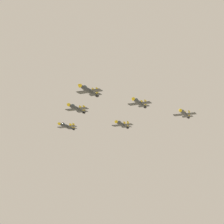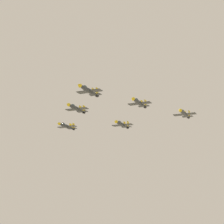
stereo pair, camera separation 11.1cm
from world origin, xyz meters
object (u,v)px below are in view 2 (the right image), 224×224
object	(u,v)px
jet_lead	(89,90)
jet_right_wingman	(76,108)
jet_left_outer	(184,114)
jet_left_wingman	(139,103)
jet_slot_rear	(122,124)
jet_right_outer	(66,126)

from	to	relation	value
jet_lead	jet_right_wingman	size ratio (longest dim) A/B	0.99
jet_left_outer	jet_left_wingman	bearing A→B (deg)	-39.61
jet_right_wingman	jet_slot_rear	size ratio (longest dim) A/B	1.05
jet_left_wingman	jet_lead	bearing A→B (deg)	-39.37
jet_lead	jet_left_outer	distance (m)	51.30
jet_left_outer	jet_slot_rear	world-z (taller)	jet_left_outer
jet_right_wingman	jet_left_outer	distance (m)	53.37
jet_left_wingman	jet_slot_rear	world-z (taller)	jet_left_wingman
jet_left_wingman	jet_slot_rear	bearing A→B (deg)	-138.64
jet_right_wingman	jet_right_outer	size ratio (longest dim) A/B	1.07
jet_lead	jet_left_wingman	world-z (taller)	jet_lead
jet_left_wingman	jet_left_outer	world-z (taller)	jet_left_wingman
jet_left_wingman	jet_left_outer	bearing A→B (deg)	140.63
jet_lead	jet_right_wingman	bearing A→B (deg)	-139.06
jet_left_outer	jet_right_outer	size ratio (longest dim) A/B	1.02
jet_lead	jet_slot_rear	xyz separation A→B (m)	(-32.51, 21.37, -7.52)
jet_right_outer	jet_left_outer	bearing A→B (deg)	91.04
jet_right_wingman	jet_slot_rear	world-z (taller)	jet_right_wingman
jet_left_outer	jet_right_wingman	bearing A→B (deg)	-67.83
jet_slot_rear	jet_left_wingman	bearing A→B (deg)	40.60
jet_left_outer	jet_right_outer	bearing A→B (deg)	-89.25
jet_right_outer	jet_lead	bearing A→B (deg)	41.40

